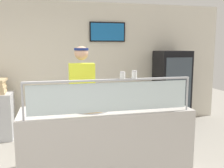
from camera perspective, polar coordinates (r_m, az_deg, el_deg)
The scene contains 10 objects.
ground_plane at distance 4.20m, azimuth -3.30°, elevation -16.17°, with size 12.00×12.00×0.00m, color gray.
shop_rear_unit at distance 5.59m, azimuth -6.72°, elevation 4.38°, with size 6.58×0.13×2.70m.
serving_counter at distance 3.45m, azimuth -1.40°, elevation -13.25°, with size 2.18×0.74×0.95m, color #BCB7B2.
sneeze_guard at distance 2.95m, azimuth -0.14°, elevation -1.86°, with size 2.00×0.06×0.43m.
pizza_tray at distance 3.25m, azimuth -4.71°, elevation -5.51°, with size 0.49×0.49×0.04m.
pizza_server at distance 3.22m, azimuth -5.34°, elevation -5.25°, with size 0.07×0.28×0.01m, color #ADAFB7.
parmesan_shaker at distance 2.95m, azimuth 2.39°, elevation 1.89°, with size 0.06×0.06×0.08m.
pepper_flake_shaker at distance 3.00m, azimuth 5.07°, elevation 2.05°, with size 0.06×0.06×0.09m.
worker_figure at distance 3.89m, azimuth -6.71°, elevation -2.64°, with size 0.41×0.50×1.76m.
drink_fridge at distance 5.80m, azimuth 13.31°, elevation -0.89°, with size 0.69×0.63×1.66m.
Camera 1 is at (0.40, -2.76, 1.75)m, focal length 40.38 mm.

